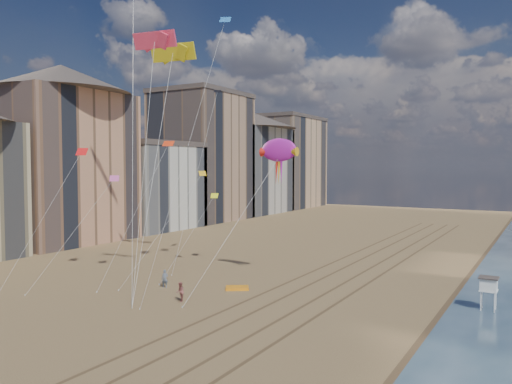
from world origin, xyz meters
TOP-DOWN VIEW (x-y plane):
  - ground at (0.00, 0.00)m, footprint 260.00×260.00m
  - wet_sand at (19.00, 40.00)m, footprint 260.00×260.00m
  - tracks at (2.55, 30.00)m, footprint 7.68×120.00m
  - buildings at (-45.73, 65.59)m, footprint 34.72×131.35m
  - lifeguard_stand at (18.04, 26.72)m, footprint 1.57×1.57m
  - grounded_kite at (-4.22, 21.87)m, footprint 2.69×2.45m
  - show_kite at (-2.11, 26.64)m, footprint 4.27×6.82m
  - kite_flyer_a at (-10.90, 18.76)m, footprint 0.78×0.66m
  - kite_flyer_b at (-6.21, 15.45)m, footprint 1.06×1.10m
  - parafoils at (-15.47, 22.72)m, footprint 12.41×11.41m
  - small_kites at (-14.47, 23.90)m, footprint 16.82×15.25m

SIDE VIEW (x-z plane):
  - ground at x=0.00m, z-range 0.00..0.00m
  - wet_sand at x=19.00m, z-range 0.00..0.00m
  - tracks at x=2.55m, z-range 0.00..0.01m
  - grounded_kite at x=-4.22m, z-range 0.00..0.26m
  - kite_flyer_b at x=-6.21m, z-range 0.00..1.78m
  - kite_flyer_a at x=-10.90m, z-range 0.00..1.81m
  - lifeguard_stand at x=18.04m, z-range 0.77..3.61m
  - buildings at x=-45.73m, z-range -0.95..28.05m
  - show_kite at x=-2.11m, z-range 4.71..23.02m
  - small_kites at x=-14.47m, z-range 6.25..25.12m
  - parafoils at x=-15.47m, z-range 22.18..37.53m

